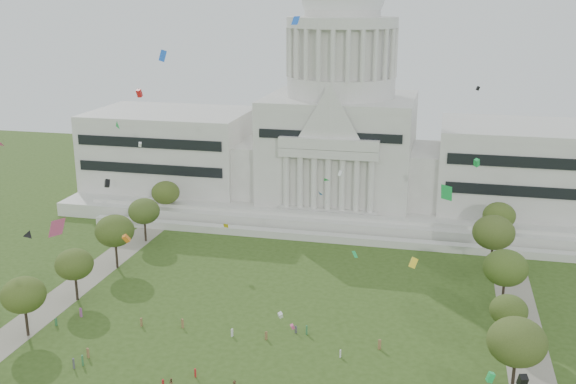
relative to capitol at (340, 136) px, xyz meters
name	(u,v)px	position (x,y,z in m)	size (l,w,h in m)	color
capitol	(340,136)	(0.00, 0.00, 0.00)	(160.00, 64.50, 91.30)	beige
path_left	(51,306)	(-48.00, -83.59, -22.28)	(8.00, 160.00, 0.04)	gray
path_right	(528,359)	(48.00, -83.59, -22.28)	(8.00, 160.00, 0.04)	gray
row_tree_l_2	(24,295)	(-45.04, -96.29, -13.79)	(8.42, 8.42, 11.97)	black
row_tree_r_2	(517,342)	(44.17, -96.15, -12.64)	(9.55, 9.55, 13.58)	black
row_tree_l_3	(74,264)	(-44.09, -79.67, -14.09)	(8.12, 8.12, 11.55)	black
row_tree_r_3	(509,310)	(44.40, -79.10, -15.21)	(7.01, 7.01, 9.98)	black
row_tree_l_4	(115,231)	(-44.08, -61.17, -12.90)	(9.29, 9.29, 13.21)	black
row_tree_r_4	(506,268)	(44.76, -63.55, -13.01)	(9.19, 9.19, 13.06)	black
row_tree_l_5	(144,211)	(-45.22, -42.58, -13.88)	(8.33, 8.33, 11.85)	black
row_tree_r_5	(494,232)	(43.49, -43.40, -12.37)	(9.82, 9.82, 13.96)	black
row_tree_l_6	(166,193)	(-46.87, -24.45, -14.02)	(8.19, 8.19, 11.64)	black
row_tree_r_6	(499,216)	(45.96, -25.46, -13.79)	(8.42, 8.42, 11.97)	black
person_8	(171,383)	(-11.04, -106.87, -21.43)	(0.84, 0.52, 1.74)	olive
distant_crowd	(168,359)	(-14.68, -99.70, -21.41)	(65.76, 37.59, 1.95)	olive
kite_swarm	(257,231)	(3.38, -104.08, 5.58)	(87.64, 99.63, 56.74)	black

